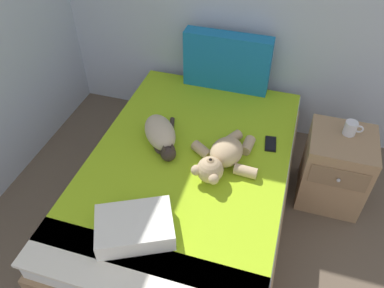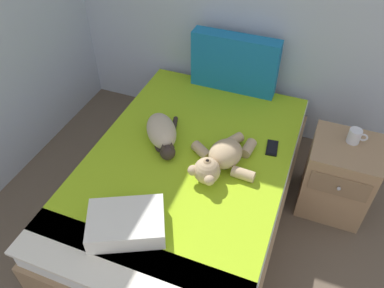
{
  "view_description": "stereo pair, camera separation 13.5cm",
  "coord_description": "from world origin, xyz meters",
  "px_view_note": "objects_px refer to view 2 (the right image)",
  "views": [
    {
      "loc": [
        1.86,
        1.57,
        2.17
      ],
      "look_at": [
        1.34,
        3.29,
        0.51
      ],
      "focal_mm": 35.68,
      "sensor_mm": 36.0,
      "label": 1
    },
    {
      "loc": [
        1.99,
        1.61,
        2.17
      ],
      "look_at": [
        1.34,
        3.29,
        0.51
      ],
      "focal_mm": 35.68,
      "sensor_mm": 36.0,
      "label": 2
    }
  ],
  "objects_px": {
    "throw_pillow": "(126,223)",
    "nightstand": "(337,176)",
    "cell_phone": "(272,148)",
    "bed": "(188,183)",
    "patterned_cushion": "(234,63)",
    "cat": "(162,133)",
    "mug": "(355,136)",
    "teddy_bear": "(220,159)"
  },
  "relations": [
    {
      "from": "cat",
      "to": "teddy_bear",
      "type": "distance_m",
      "value": 0.45
    },
    {
      "from": "patterned_cushion",
      "to": "mug",
      "type": "bearing_deg",
      "value": -26.04
    },
    {
      "from": "cat",
      "to": "throw_pillow",
      "type": "bearing_deg",
      "value": -80.59
    },
    {
      "from": "bed",
      "to": "patterned_cushion",
      "type": "xyz_separation_m",
      "value": [
        0.04,
        0.88,
        0.45
      ]
    },
    {
      "from": "cell_phone",
      "to": "mug",
      "type": "height_order",
      "value": "mug"
    },
    {
      "from": "cat",
      "to": "throw_pillow",
      "type": "xyz_separation_m",
      "value": [
        0.12,
        -0.72,
        -0.02
      ]
    },
    {
      "from": "nightstand",
      "to": "mug",
      "type": "xyz_separation_m",
      "value": [
        0.02,
        0.06,
        0.32
      ]
    },
    {
      "from": "patterned_cushion",
      "to": "throw_pillow",
      "type": "distance_m",
      "value": 1.51
    },
    {
      "from": "cell_phone",
      "to": "mug",
      "type": "distance_m",
      "value": 0.51
    },
    {
      "from": "bed",
      "to": "nightstand",
      "type": "xyz_separation_m",
      "value": [
        0.94,
        0.38,
        0.05
      ]
    },
    {
      "from": "throw_pillow",
      "to": "nightstand",
      "type": "height_order",
      "value": "throw_pillow"
    },
    {
      "from": "cat",
      "to": "nightstand",
      "type": "relative_size",
      "value": 0.79
    },
    {
      "from": "patterned_cushion",
      "to": "teddy_bear",
      "type": "bearing_deg",
      "value": -78.34
    },
    {
      "from": "cell_phone",
      "to": "nightstand",
      "type": "xyz_separation_m",
      "value": [
        0.45,
        0.08,
        -0.18
      ]
    },
    {
      "from": "patterned_cushion",
      "to": "cell_phone",
      "type": "relative_size",
      "value": 4.24
    },
    {
      "from": "nightstand",
      "to": "bed",
      "type": "bearing_deg",
      "value": -158.17
    },
    {
      "from": "cat",
      "to": "throw_pillow",
      "type": "relative_size",
      "value": 1.08
    },
    {
      "from": "mug",
      "to": "bed",
      "type": "bearing_deg",
      "value": -155.73
    },
    {
      "from": "cat",
      "to": "mug",
      "type": "relative_size",
      "value": 3.6
    },
    {
      "from": "throw_pillow",
      "to": "mug",
      "type": "relative_size",
      "value": 3.33
    },
    {
      "from": "teddy_bear",
      "to": "cell_phone",
      "type": "distance_m",
      "value": 0.4
    },
    {
      "from": "patterned_cushion",
      "to": "nightstand",
      "type": "distance_m",
      "value": 1.11
    },
    {
      "from": "cat",
      "to": "cell_phone",
      "type": "height_order",
      "value": "cat"
    },
    {
      "from": "cat",
      "to": "cell_phone",
      "type": "distance_m",
      "value": 0.73
    },
    {
      "from": "cat",
      "to": "mug",
      "type": "xyz_separation_m",
      "value": [
        1.18,
        0.33,
        0.08
      ]
    },
    {
      "from": "teddy_bear",
      "to": "cell_phone",
      "type": "relative_size",
      "value": 3.49
    },
    {
      "from": "nightstand",
      "to": "teddy_bear",
      "type": "bearing_deg",
      "value": -152.97
    },
    {
      "from": "bed",
      "to": "cell_phone",
      "type": "relative_size",
      "value": 12.44
    },
    {
      "from": "bed",
      "to": "patterned_cushion",
      "type": "height_order",
      "value": "patterned_cushion"
    },
    {
      "from": "cell_phone",
      "to": "nightstand",
      "type": "distance_m",
      "value": 0.49
    },
    {
      "from": "bed",
      "to": "mug",
      "type": "relative_size",
      "value": 16.12
    },
    {
      "from": "mug",
      "to": "cat",
      "type": "bearing_deg",
      "value": -164.56
    },
    {
      "from": "bed",
      "to": "patterned_cushion",
      "type": "relative_size",
      "value": 2.93
    },
    {
      "from": "teddy_bear",
      "to": "mug",
      "type": "relative_size",
      "value": 4.52
    },
    {
      "from": "cat",
      "to": "cell_phone",
      "type": "xyz_separation_m",
      "value": [
        0.7,
        0.19,
        -0.07
      ]
    },
    {
      "from": "patterned_cushion",
      "to": "cat",
      "type": "distance_m",
      "value": 0.83
    },
    {
      "from": "throw_pillow",
      "to": "mug",
      "type": "height_order",
      "value": "mug"
    },
    {
      "from": "patterned_cushion",
      "to": "cat",
      "type": "bearing_deg",
      "value": -108.32
    },
    {
      "from": "throw_pillow",
      "to": "cell_phone",
      "type": "bearing_deg",
      "value": 57.2
    },
    {
      "from": "bed",
      "to": "cell_phone",
      "type": "bearing_deg",
      "value": 31.77
    },
    {
      "from": "cell_phone",
      "to": "bed",
      "type": "bearing_deg",
      "value": -148.23
    },
    {
      "from": "cat",
      "to": "cell_phone",
      "type": "relative_size",
      "value": 2.78
    }
  ]
}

